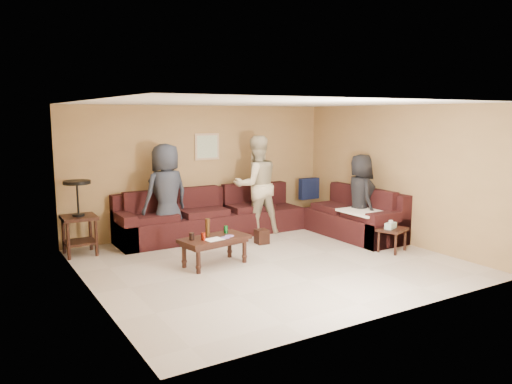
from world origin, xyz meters
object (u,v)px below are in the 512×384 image
Objects in this scene: coffee_table at (214,241)px; person_right at (360,197)px; end_table_left at (79,216)px; person_left at (166,194)px; sectional_sofa at (263,220)px; side_table_right at (392,231)px; waste_bin at (262,237)px; person_middle at (256,185)px.

coffee_table is 0.71× the size of person_right.
person_left reaches higher than end_table_left.
side_table_right is (1.32, -2.05, 0.03)m from sectional_sofa.
coffee_table reaches higher than side_table_right.
person_right is at bearing -19.41° from waste_bin.
coffee_table is 3.07m from side_table_right.
coffee_table is 3.13m from person_right.
end_table_left is 3.34m from person_middle.
end_table_left is 1.54m from person_left.
side_table_right is (2.95, -0.86, -0.02)m from coffee_table.
person_right is at bearing 81.17° from side_table_right.
sectional_sofa is at bearing 71.89° from person_right.
sectional_sofa is 2.42× the size of person_middle.
person_middle is at bearing 64.82° from person_right.
side_table_right is at bearing -44.32° from waste_bin.
person_right is (1.47, -1.08, 0.47)m from sectional_sofa.
waste_bin is (1.32, 0.73, -0.25)m from coffee_table.
side_table_right is 0.37× the size of person_right.
person_right is at bearing 141.62° from person_left.
waste_bin is at bearing 29.11° from coffee_table.
coffee_table is 2.29m from person_middle.
person_left is 1.14× the size of person_right.
sectional_sofa is at bearing 122.82° from side_table_right.
side_table_right is at bearing 125.03° from person_middle.
person_middle is (1.80, -0.14, 0.05)m from person_left.
side_table_right is at bearing 127.94° from person_left.
person_left reaches higher than person_right.
coffee_table is 1.53m from waste_bin.
person_middle reaches higher than person_left.
person_right reaches higher than end_table_left.
waste_bin is 2.00m from person_right.
sectional_sofa reaches higher than waste_bin.
waste_bin is at bearing 88.79° from person_right.
end_table_left is at bearing 151.28° from side_table_right.
person_middle reaches higher than coffee_table.
waste_bin is at bearing -124.64° from sectional_sofa.
person_middle is (1.65, 1.48, 0.58)m from coffee_table.
person_middle is at bearing 66.21° from waste_bin.
person_left reaches higher than coffee_table.
coffee_table is at bearing 110.17° from person_right.
person_left is at bearing 141.45° from side_table_right.
waste_bin is 0.16× the size of person_right.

